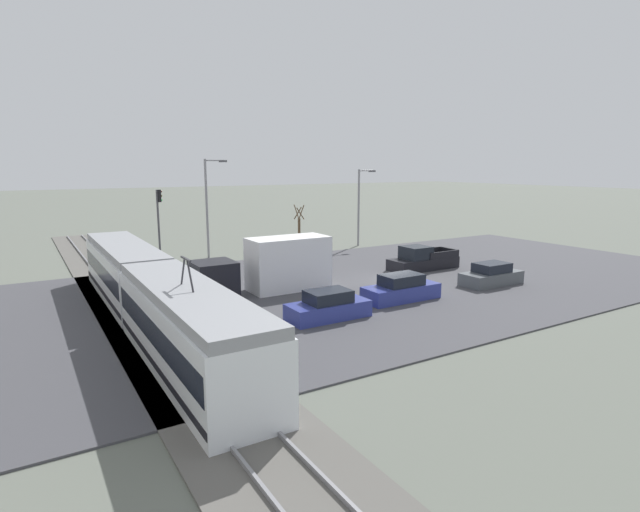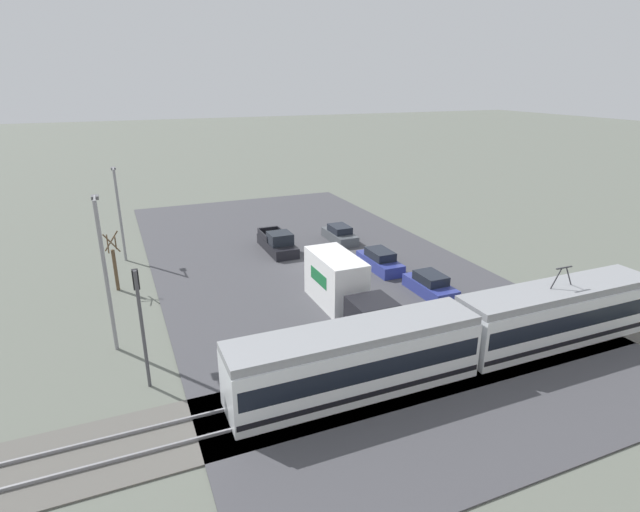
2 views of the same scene
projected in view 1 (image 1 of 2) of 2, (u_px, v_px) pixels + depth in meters
ground_plane at (390, 281)px, 34.05m from camera, size 320.00×320.00×0.00m
road_surface at (390, 280)px, 34.05m from camera, size 23.78×47.97×0.08m
rail_bed at (145, 317)px, 25.74m from camera, size 70.44×4.40×0.22m
light_rail_tram at (151, 294)px, 23.98m from camera, size 24.51×2.78×4.32m
box_truck at (271, 267)px, 30.60m from camera, size 2.40×8.56×3.28m
pickup_truck at (422, 260)px, 37.33m from camera, size 2.00×5.56×1.79m
sedan_car_0 at (401, 289)px, 28.77m from camera, size 1.76×4.63×1.51m
sedan_car_1 at (491, 275)px, 32.54m from camera, size 1.79×4.30×1.43m
sedan_car_2 at (328, 307)px, 25.28m from camera, size 1.79×4.25×1.46m
traffic_light_pole at (159, 218)px, 38.43m from camera, size 0.28×0.47×5.93m
street_tree at (299, 229)px, 46.17m from camera, size 1.00×0.83×4.20m
street_lamp_near_crossing at (209, 202)px, 41.66m from camera, size 0.36×1.95×8.29m
street_lamp_mid_block at (361, 202)px, 48.34m from camera, size 0.36×1.95×7.39m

